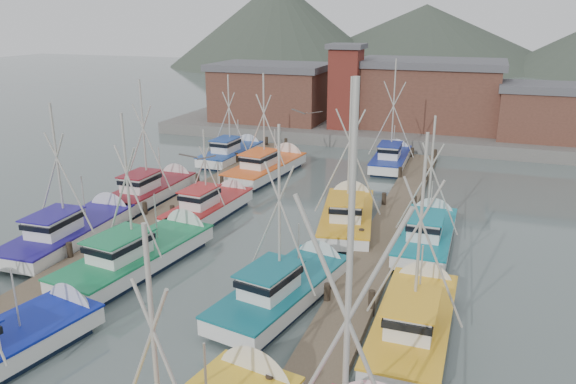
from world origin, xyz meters
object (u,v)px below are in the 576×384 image
(boat_8, at_px, (212,206))
(boat_12, at_px, (269,166))
(lookout_tower, at_px, (346,86))
(boat_4, at_px, (144,253))

(boat_8, distance_m, boat_12, 10.45)
(lookout_tower, bearing_deg, boat_4, -93.79)
(boat_4, distance_m, boat_12, 18.38)
(lookout_tower, relative_size, boat_12, 0.85)
(boat_8, relative_size, boat_12, 0.83)
(boat_4, xyz_separation_m, boat_12, (-0.21, 18.38, 0.00))
(lookout_tower, relative_size, boat_4, 0.83)
(boat_4, relative_size, boat_12, 1.02)
(boat_8, xyz_separation_m, boat_12, (-0.12, 10.45, 0.01))
(lookout_tower, distance_m, boat_12, 16.35)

